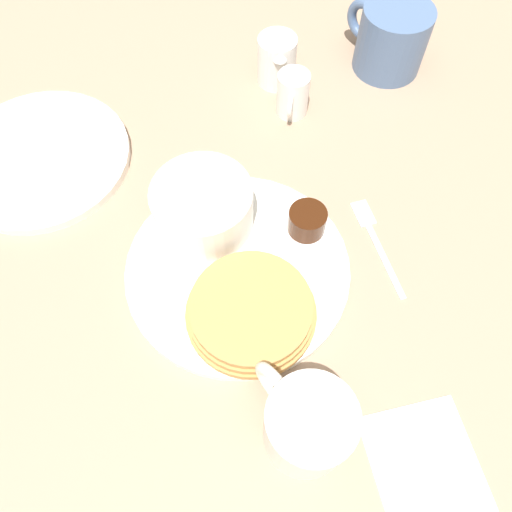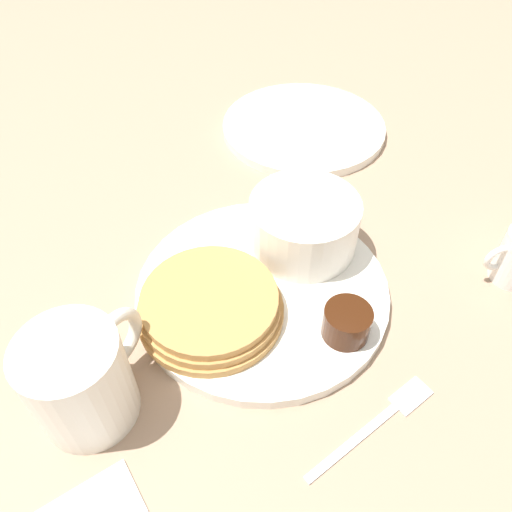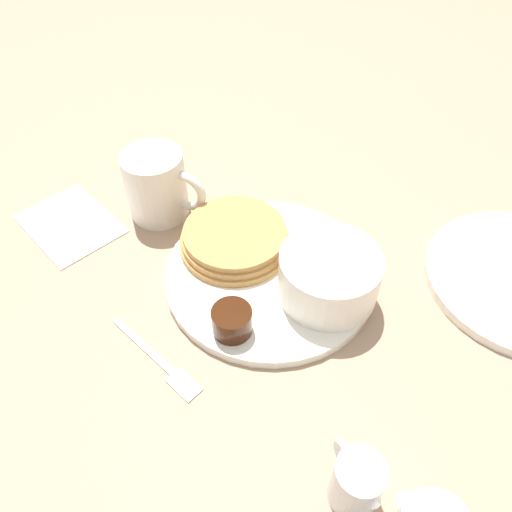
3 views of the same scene
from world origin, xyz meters
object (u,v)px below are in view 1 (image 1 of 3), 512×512
object	(u,v)px
plate	(241,269)
creamer_pitcher_far	(279,59)
fork	(376,234)
second_mug	(393,38)
creamer_pitcher_near	(295,94)
bowl	(206,206)
coffee_mug	(310,424)

from	to	relation	value
plate	creamer_pitcher_far	size ratio (longest dim) A/B	3.13
plate	fork	distance (m)	0.17
plate	second_mug	bearing A→B (deg)	144.07
plate	fork	world-z (taller)	plate
creamer_pitcher_near	second_mug	world-z (taller)	second_mug
fork	creamer_pitcher_far	bearing A→B (deg)	-161.59
plate	creamer_pitcher_near	xyz separation A→B (m)	(-0.24, 0.09, 0.02)
bowl	second_mug	xyz separation A→B (m)	(-0.26, 0.27, 0.00)
creamer_pitcher_far	coffee_mug	bearing A→B (deg)	-2.69
plate	coffee_mug	bearing A→B (deg)	15.70
creamer_pitcher_near	second_mug	distance (m)	0.16
plate	creamer_pitcher_far	world-z (taller)	creamer_pitcher_far
creamer_pitcher_near	coffee_mug	bearing A→B (deg)	-5.15
coffee_mug	bowl	bearing A→B (deg)	-160.85
creamer_pitcher_far	creamer_pitcher_near	bearing A→B (deg)	13.77
fork	second_mug	distance (m)	0.30
creamer_pitcher_far	second_mug	xyz separation A→B (m)	(-0.02, 0.16, 0.01)
plate	creamer_pitcher_near	size ratio (longest dim) A/B	3.90
fork	second_mug	size ratio (longest dim) A/B	1.12
fork	creamer_pitcher_near	bearing A→B (deg)	-160.22
second_mug	creamer_pitcher_far	bearing A→B (deg)	-83.57
plate	coffee_mug	distance (m)	0.19
plate	fork	xyz separation A→B (m)	(-0.04, 0.16, -0.00)
creamer_pitcher_near	creamer_pitcher_far	world-z (taller)	creamer_pitcher_far
coffee_mug	fork	world-z (taller)	coffee_mug
bowl	fork	world-z (taller)	bowl
coffee_mug	second_mug	world-z (taller)	coffee_mug
plate	bowl	xyz separation A→B (m)	(-0.06, -0.03, 0.04)
coffee_mug	fork	size ratio (longest dim) A/B	0.78
plate	bowl	world-z (taller)	bowl
creamer_pitcher_near	creamer_pitcher_far	bearing A→B (deg)	-166.23
bowl	creamer_pitcher_near	size ratio (longest dim) A/B	1.75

